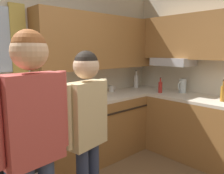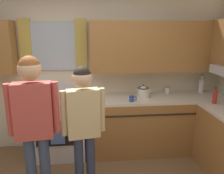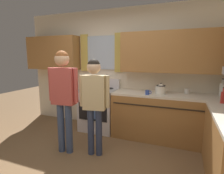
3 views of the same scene
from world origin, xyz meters
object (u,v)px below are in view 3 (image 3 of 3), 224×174
object	(u,v)px
mug_ceramic_white	(187,91)
stovetop_kettle	(161,89)
adult_in_plaid	(94,96)
adult_left	(63,90)
stove_oven	(99,109)
bottle_sauce_red	(223,97)
bottle_milk_white	(222,89)
mug_cobalt_blue	(148,92)

from	to	relation	value
mug_ceramic_white	stovetop_kettle	xyz separation A→B (m)	(-0.46, -0.20, 0.05)
mug_ceramic_white	adult_in_plaid	size ratio (longest dim) A/B	0.08
adult_left	adult_in_plaid	world-z (taller)	adult_left
stove_oven	stovetop_kettle	world-z (taller)	stovetop_kettle
bottle_sauce_red	mug_ceramic_white	bearing A→B (deg)	129.27
bottle_sauce_red	adult_in_plaid	size ratio (longest dim) A/B	0.16
bottle_milk_white	mug_cobalt_blue	size ratio (longest dim) A/B	2.73
bottle_milk_white	adult_left	distance (m)	2.73
bottle_milk_white	adult_in_plaid	distance (m)	2.24
bottle_milk_white	mug_ceramic_white	size ratio (longest dim) A/B	2.49
bottle_sauce_red	mug_ceramic_white	world-z (taller)	bottle_sauce_red
mug_cobalt_blue	adult_in_plaid	bearing A→B (deg)	-131.00
mug_cobalt_blue	stovetop_kettle	size ratio (longest dim) A/B	0.42
mug_ceramic_white	bottle_milk_white	bearing A→B (deg)	-2.04
bottle_sauce_red	adult_left	xyz separation A→B (m)	(-2.34, -0.69, 0.07)
stove_oven	adult_left	world-z (taller)	adult_left
mug_ceramic_white	adult_left	size ratio (longest dim) A/B	0.07
mug_cobalt_blue	adult_left	distance (m)	1.49
adult_left	bottle_sauce_red	bearing A→B (deg)	16.36
stove_oven	mug_ceramic_white	distance (m)	1.83
mug_ceramic_white	mug_cobalt_blue	world-z (taller)	mug_ceramic_white
mug_cobalt_blue	adult_left	xyz separation A→B (m)	(-1.19, -0.90, 0.12)
stove_oven	mug_ceramic_white	size ratio (longest dim) A/B	8.76
stove_oven	bottle_sauce_red	xyz separation A→B (m)	(2.24, -0.41, 0.53)
adult_left	stovetop_kettle	bearing A→B (deg)	37.66
mug_cobalt_blue	stovetop_kettle	world-z (taller)	stovetop_kettle
stovetop_kettle	stove_oven	bearing A→B (deg)	179.17
stovetop_kettle	adult_left	world-z (taller)	adult_left
stove_oven	bottle_milk_white	world-z (taller)	bottle_milk_white
stove_oven	mug_cobalt_blue	xyz separation A→B (m)	(1.08, -0.20, 0.48)
stove_oven	mug_ceramic_white	bearing A→B (deg)	5.96
stovetop_kettle	bottle_milk_white	bearing A→B (deg)	10.03
stove_oven	mug_cobalt_blue	bearing A→B (deg)	-10.64
mug_ceramic_white	mug_cobalt_blue	size ratio (longest dim) A/B	1.09
mug_ceramic_white	stovetop_kettle	world-z (taller)	stovetop_kettle
bottle_sauce_red	adult_left	size ratio (longest dim) A/B	0.15
bottle_sauce_red	adult_in_plaid	world-z (taller)	adult_in_plaid
stove_oven	bottle_milk_white	distance (m)	2.39
bottle_sauce_red	mug_ceramic_white	size ratio (longest dim) A/B	1.95
bottle_sauce_red	adult_left	distance (m)	2.44
bottle_milk_white	mug_ceramic_white	world-z (taller)	bottle_milk_white
adult_left	mug_ceramic_white	bearing A→B (deg)	34.56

